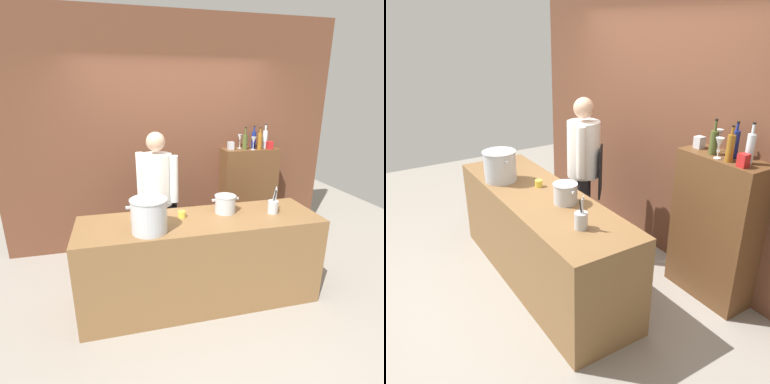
% 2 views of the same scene
% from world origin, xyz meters
% --- Properties ---
extents(ground_plane, '(8.00, 8.00, 0.00)m').
position_xyz_m(ground_plane, '(0.00, 0.00, 0.00)').
color(ground_plane, gray).
extents(brick_back_panel, '(4.40, 0.10, 3.00)m').
position_xyz_m(brick_back_panel, '(0.00, 1.40, 1.50)').
color(brick_back_panel, brown).
rests_on(brick_back_panel, ground_plane).
extents(prep_counter, '(2.34, 0.70, 0.90)m').
position_xyz_m(prep_counter, '(0.00, 0.00, 0.45)').
color(prep_counter, brown).
rests_on(prep_counter, ground_plane).
extents(bar_cabinet, '(0.76, 0.32, 1.34)m').
position_xyz_m(bar_cabinet, '(1.02, 1.19, 0.67)').
color(bar_cabinet, brown).
rests_on(bar_cabinet, ground_plane).
extents(chef, '(0.45, 0.43, 1.66)m').
position_xyz_m(chef, '(-0.32, 0.69, 0.96)').
color(chef, black).
rests_on(chef, ground_plane).
extents(stockpot_large, '(0.38, 0.33, 0.30)m').
position_xyz_m(stockpot_large, '(-0.51, -0.16, 1.05)').
color(stockpot_large, '#B7BABF').
rests_on(stockpot_large, prep_counter).
extents(stockpot_small, '(0.28, 0.22, 0.18)m').
position_xyz_m(stockpot_small, '(0.28, 0.11, 0.99)').
color(stockpot_small, '#B7BABF').
rests_on(stockpot_small, prep_counter).
extents(utensil_crock, '(0.10, 0.10, 0.28)m').
position_xyz_m(utensil_crock, '(0.74, -0.03, 0.97)').
color(utensil_crock, '#B7BABF').
rests_on(utensil_crock, prep_counter).
extents(butter_jar, '(0.07, 0.07, 0.06)m').
position_xyz_m(butter_jar, '(-0.17, 0.08, 0.93)').
color(butter_jar, yellow).
rests_on(butter_jar, prep_counter).
extents(wine_bottle_olive, '(0.07, 0.07, 0.29)m').
position_xyz_m(wine_bottle_olive, '(0.92, 1.15, 1.44)').
color(wine_bottle_olive, '#475123').
rests_on(wine_bottle_olive, bar_cabinet).
extents(wine_bottle_clear, '(0.06, 0.06, 0.32)m').
position_xyz_m(wine_bottle_clear, '(1.23, 1.19, 1.46)').
color(wine_bottle_clear, silver).
rests_on(wine_bottle_clear, bar_cabinet).
extents(wine_bottle_cobalt, '(0.06, 0.06, 0.30)m').
position_xyz_m(wine_bottle_cobalt, '(1.07, 1.21, 1.45)').
color(wine_bottle_cobalt, navy).
rests_on(wine_bottle_cobalt, bar_cabinet).
extents(wine_bottle_amber, '(0.06, 0.06, 0.29)m').
position_xyz_m(wine_bottle_amber, '(1.11, 1.11, 1.45)').
color(wine_bottle_amber, '#8C5919').
rests_on(wine_bottle_amber, bar_cabinet).
extents(wine_glass_short, '(0.07, 0.07, 0.17)m').
position_xyz_m(wine_glass_short, '(1.02, 1.10, 1.46)').
color(wine_glass_short, silver).
rests_on(wine_glass_short, bar_cabinet).
extents(wine_glass_tall, '(0.06, 0.06, 0.19)m').
position_xyz_m(wine_glass_tall, '(0.88, 1.24, 1.47)').
color(wine_glass_tall, silver).
rests_on(wine_glass_tall, bar_cabinet).
extents(spice_tin_red, '(0.07, 0.07, 0.10)m').
position_xyz_m(spice_tin_red, '(1.25, 1.09, 1.39)').
color(spice_tin_red, red).
rests_on(spice_tin_red, bar_cabinet).
extents(spice_tin_silver, '(0.07, 0.07, 0.10)m').
position_xyz_m(spice_tin_silver, '(0.74, 1.19, 1.39)').
color(spice_tin_silver, '#B2B2B7').
rests_on(spice_tin_silver, bar_cabinet).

